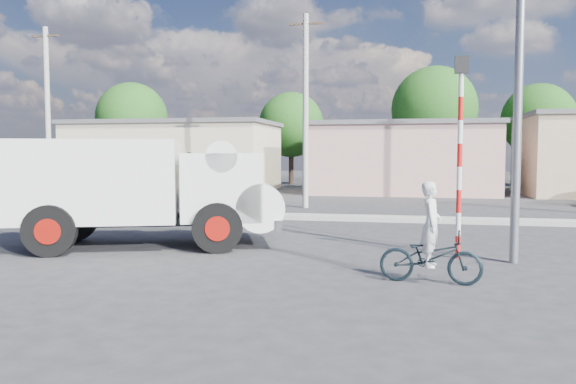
% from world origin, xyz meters
% --- Properties ---
extents(ground_plane, '(120.00, 120.00, 0.00)m').
position_xyz_m(ground_plane, '(0.00, 0.00, 0.00)').
color(ground_plane, '#2A2A2D').
rests_on(ground_plane, ground).
extents(median, '(40.00, 0.80, 0.16)m').
position_xyz_m(median, '(0.00, 8.00, 0.08)').
color(median, '#99968E').
rests_on(median, ground).
extents(truck, '(6.71, 4.21, 2.61)m').
position_xyz_m(truck, '(-4.07, 1.62, 1.45)').
color(truck, black).
rests_on(truck, ground).
extents(bicycle, '(1.83, 0.79, 0.93)m').
position_xyz_m(bicycle, '(2.50, -1.03, 0.47)').
color(bicycle, black).
rests_on(bicycle, ground).
extents(cyclist, '(0.41, 0.58, 1.50)m').
position_xyz_m(cyclist, '(2.50, -1.03, 0.75)').
color(cyclist, silver).
rests_on(cyclist, ground).
extents(traffic_pole, '(0.28, 0.18, 4.36)m').
position_xyz_m(traffic_pole, '(3.20, 1.50, 2.59)').
color(traffic_pole, red).
rests_on(traffic_pole, ground).
extents(streetlight, '(2.34, 0.22, 9.00)m').
position_xyz_m(streetlight, '(4.14, 1.20, 4.96)').
color(streetlight, slate).
rests_on(streetlight, ground).
extents(building_row, '(37.80, 7.30, 4.44)m').
position_xyz_m(building_row, '(1.10, 22.00, 2.13)').
color(building_row, beige).
rests_on(building_row, ground).
extents(tree_row, '(43.62, 7.43, 8.42)m').
position_xyz_m(tree_row, '(3.76, 28.45, 4.99)').
color(tree_row, '#38281E').
rests_on(tree_row, ground).
extents(utility_poles, '(35.40, 0.24, 8.00)m').
position_xyz_m(utility_poles, '(3.25, 12.00, 4.07)').
color(utility_poles, '#99968E').
rests_on(utility_poles, ground).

